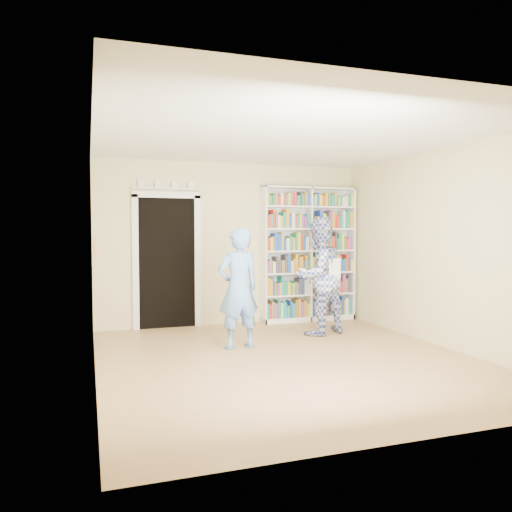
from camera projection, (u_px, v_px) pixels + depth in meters
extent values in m
plane|color=#AC7953|center=(288.00, 359.00, 6.11)|extent=(5.00, 5.00, 0.00)
plane|color=white|center=(289.00, 137.00, 5.97)|extent=(5.00, 5.00, 0.00)
plane|color=beige|center=(232.00, 244.00, 8.40)|extent=(4.50, 0.00, 4.50)
plane|color=beige|center=(93.00, 252.00, 5.32)|extent=(0.00, 5.00, 5.00)
plane|color=beige|center=(442.00, 247.00, 6.75)|extent=(0.00, 5.00, 5.00)
cube|color=white|center=(308.00, 254.00, 8.69)|extent=(1.69, 0.32, 2.32)
cube|color=white|center=(308.00, 254.00, 8.69)|extent=(0.03, 0.32, 2.32)
cube|color=black|center=(167.00, 263.00, 8.05)|extent=(0.90, 0.03, 2.10)
cube|color=silver|center=(135.00, 264.00, 7.88)|extent=(0.10, 0.06, 2.20)
cube|color=silver|center=(198.00, 263.00, 8.20)|extent=(0.10, 0.06, 2.20)
cube|color=silver|center=(166.00, 195.00, 7.98)|extent=(1.10, 0.06, 0.10)
cube|color=silver|center=(166.00, 188.00, 7.97)|extent=(1.10, 0.08, 0.02)
cube|color=brown|center=(95.00, 247.00, 5.51)|extent=(0.03, 0.25, 0.25)
imported|color=#6494DE|center=(238.00, 288.00, 6.66)|extent=(0.64, 0.47, 1.61)
imported|color=#32459A|center=(318.00, 276.00, 7.56)|extent=(1.02, 0.90, 1.77)
cube|color=white|center=(335.00, 269.00, 7.37)|extent=(0.21, 0.05, 0.30)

